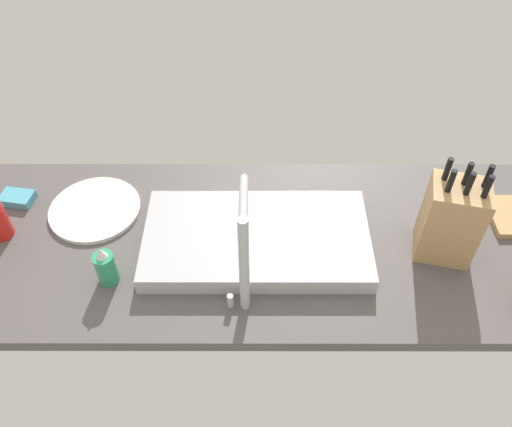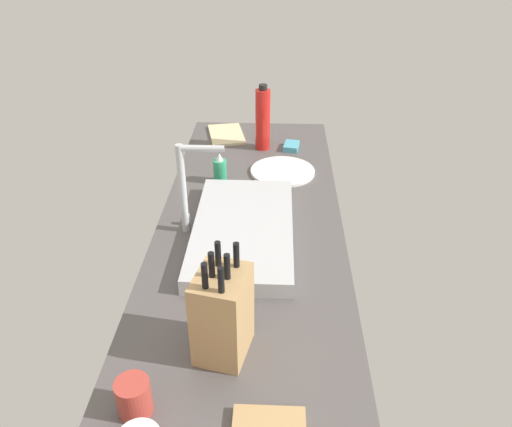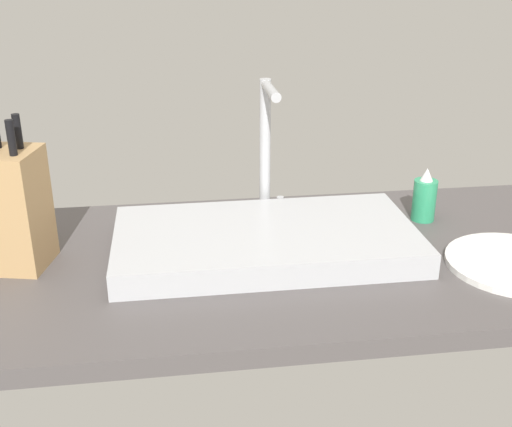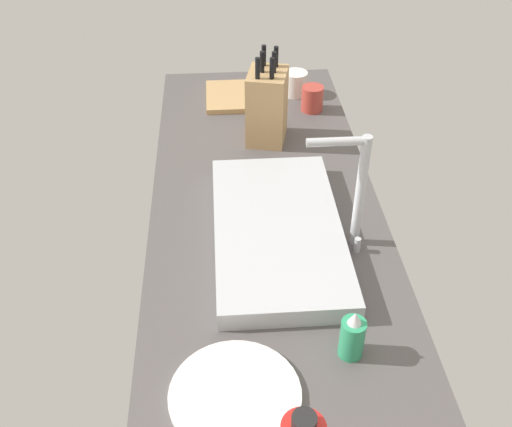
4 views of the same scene
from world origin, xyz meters
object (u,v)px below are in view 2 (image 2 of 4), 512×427
at_px(faucet, 187,182).
at_px(sink_basin, 243,231).
at_px(soap_bottle, 220,170).
at_px(ceramic_cup, 134,397).
at_px(dish_sponge, 291,146).
at_px(dinner_plate, 283,171).
at_px(water_bottle, 263,119).
at_px(knife_block, 222,314).
at_px(dish_towel, 226,135).

bearing_deg(faucet, sink_basin, -100.09).
bearing_deg(sink_basin, soap_bottle, 16.82).
relative_size(ceramic_cup, dish_sponge, 0.94).
relative_size(faucet, dinner_plate, 1.20).
relative_size(water_bottle, dinner_plate, 1.11).
bearing_deg(water_bottle, ceramic_cup, 170.62).
height_order(knife_block, soap_bottle, knife_block).
bearing_deg(dinner_plate, sink_basin, 164.54).
relative_size(faucet, dish_sponge, 3.38).
relative_size(dish_towel, ceramic_cup, 2.77).
height_order(faucet, water_bottle, faucet).
xyz_separation_m(sink_basin, soap_bottle, (0.37, 0.11, 0.03)).
height_order(sink_basin, dinner_plate, sink_basin).
height_order(dinner_plate, dish_sponge, dish_sponge).
xyz_separation_m(water_bottle, dish_sponge, (-0.00, -0.13, -0.12)).
height_order(knife_block, dinner_plate, knife_block).
xyz_separation_m(dinner_plate, ceramic_cup, (-1.11, 0.31, 0.04)).
bearing_deg(water_bottle, soap_bottle, 154.66).
bearing_deg(soap_bottle, water_bottle, -25.34).
bearing_deg(dish_towel, soap_bottle, -177.55).
xyz_separation_m(dinner_plate, dish_towel, (0.36, 0.26, 0.00)).
relative_size(water_bottle, ceramic_cup, 3.32).
xyz_separation_m(sink_basin, ceramic_cup, (-0.66, 0.18, 0.02)).
xyz_separation_m(faucet, ceramic_cup, (-0.69, 0.01, -0.14)).
height_order(dish_towel, ceramic_cup, ceramic_cup).
bearing_deg(sink_basin, knife_block, 178.26).
relative_size(sink_basin, dinner_plate, 2.30).
bearing_deg(dish_sponge, knife_block, 171.27).
distance_m(faucet, water_bottle, 0.69).
height_order(sink_basin, dish_towel, sink_basin).
relative_size(water_bottle, dish_sponge, 3.13).
bearing_deg(dish_sponge, dinner_plate, 170.60).
distance_m(faucet, dinner_plate, 0.55).
bearing_deg(ceramic_cup, water_bottle, -9.38).
height_order(faucet, knife_block, faucet).
bearing_deg(knife_block, soap_bottle, 19.50).
relative_size(dinner_plate, dish_sponge, 2.83).
relative_size(knife_block, dinner_plate, 1.13).
relative_size(water_bottle, dish_towel, 1.20).
xyz_separation_m(ceramic_cup, dish_sponge, (1.34, -0.35, -0.03)).
distance_m(knife_block, soap_bottle, 0.86).
height_order(sink_basin, water_bottle, water_bottle).
xyz_separation_m(knife_block, dinner_plate, (0.94, -0.14, -0.11)).
distance_m(sink_basin, dish_sponge, 0.71).
relative_size(knife_block, dish_towel, 1.22).
bearing_deg(ceramic_cup, dish_sponge, -14.52).
bearing_deg(dish_towel, ceramic_cup, 177.96).
xyz_separation_m(faucet, dish_towel, (0.79, -0.04, -0.17)).
relative_size(knife_block, dish_sponge, 3.19).
bearing_deg(dinner_plate, faucet, 144.85).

